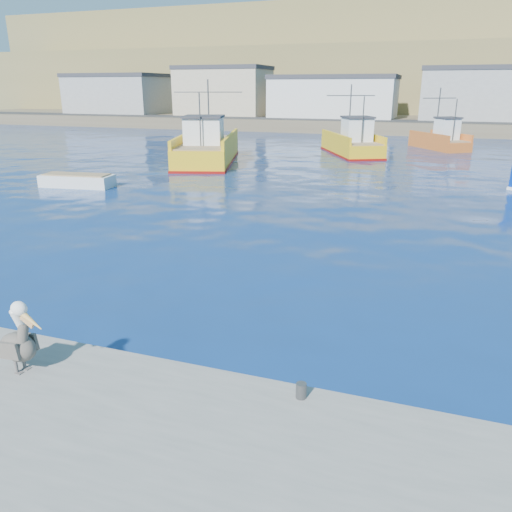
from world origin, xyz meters
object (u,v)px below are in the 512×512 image
Objects in this scene: boat_orange at (441,139)px; skiff_left at (77,182)px; pelican at (19,342)px; trawler_yellow_a at (207,149)px; trawler_yellow_b at (352,144)px.

boat_orange reaches higher than skiff_left.
skiff_left is (-21.64, -29.01, -0.66)m from boat_orange.
pelican is at bearing -54.46° from skiff_left.
trawler_yellow_a is 1.76× the size of boat_orange.
boat_orange is at bearing 53.27° from skiff_left.
trawler_yellow_b is at bearing 57.65° from skiff_left.
skiff_left is at bearing -126.73° from boat_orange.
trawler_yellow_b is at bearing 40.96° from trawler_yellow_a.
pelican is at bearing -71.88° from trawler_yellow_a.
trawler_yellow_b is 1.37× the size of boat_orange.
trawler_yellow_b is (10.59, 9.19, -0.15)m from trawler_yellow_a.
skiff_left is at bearing -122.35° from trawler_yellow_b.
trawler_yellow_b reaches higher than skiff_left.
boat_orange is 36.20m from skiff_left.
trawler_yellow_a reaches higher than skiff_left.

